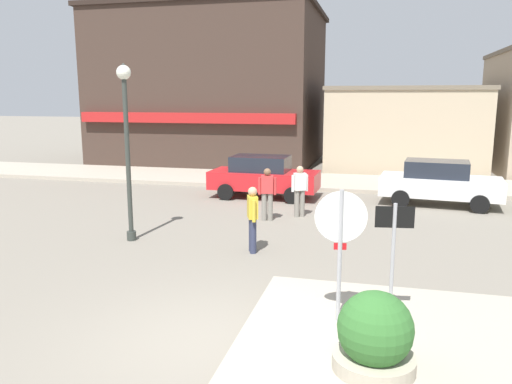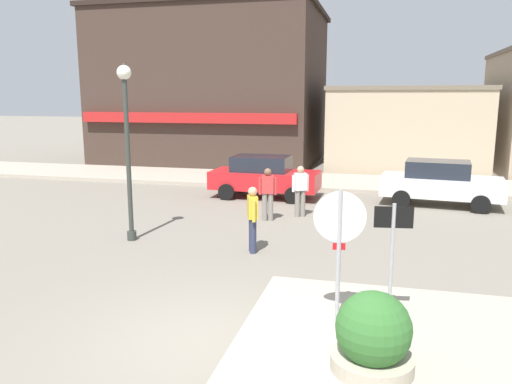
{
  "view_description": "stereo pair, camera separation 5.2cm",
  "coord_description": "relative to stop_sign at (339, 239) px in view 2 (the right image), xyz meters",
  "views": [
    {
      "loc": [
        2.46,
        -6.73,
        3.7
      ],
      "look_at": [
        -0.32,
        4.5,
        1.5
      ],
      "focal_mm": 35.0,
      "sensor_mm": 36.0,
      "label": 1
    },
    {
      "loc": [
        2.51,
        -6.72,
        3.7
      ],
      "look_at": [
        -0.32,
        4.5,
        1.5
      ],
      "focal_mm": 35.0,
      "sensor_mm": 36.0,
      "label": 2
    }
  ],
  "objects": [
    {
      "name": "pedestrian_kerb_side",
      "position": [
        -1.83,
        7.54,
        -0.65
      ],
      "size": [
        0.52,
        0.37,
        1.61
      ],
      "color": "gray",
      "rests_on": "ground"
    },
    {
      "name": "pedestrian_crossing_far",
      "position": [
        -2.35,
        3.63,
        -0.65
      ],
      "size": [
        0.34,
        0.54,
        1.61
      ],
      "color": "#2D334C",
      "rests_on": "ground"
    },
    {
      "name": "building_storefront_left_near",
      "position": [
        1.67,
        19.96,
        0.6
      ],
      "size": [
        7.72,
        7.25,
        4.23
      ],
      "color": "tan",
      "rests_on": "ground"
    },
    {
      "name": "parked_car_nearest",
      "position": [
        -3.63,
        10.28,
        -0.71
      ],
      "size": [
        4.04,
        1.96,
        1.56
      ],
      "color": "red",
      "rests_on": "ground"
    },
    {
      "name": "stop_sign",
      "position": [
        0.0,
        0.0,
        0.0
      ],
      "size": [
        0.81,
        0.14,
        2.3
      ],
      "color": "#9E9EA3",
      "rests_on": "ground"
    },
    {
      "name": "lamp_post",
      "position": [
        -5.7,
        3.86,
        1.44
      ],
      "size": [
        0.36,
        0.36,
        4.54
      ],
      "color": "#333833",
      "rests_on": "ground"
    },
    {
      "name": "building_corner_shop",
      "position": [
        -8.96,
        20.36,
        2.74
      ],
      "size": [
        12.19,
        9.41,
        8.51
      ],
      "color": "#3D2D26",
      "rests_on": "ground"
    },
    {
      "name": "pedestrian_crossing_near",
      "position": [
        -2.7,
        6.79,
        -0.65
      ],
      "size": [
        0.56,
        0.28,
        1.61
      ],
      "color": "gray",
      "rests_on": "ground"
    },
    {
      "name": "planter",
      "position": [
        0.59,
        -1.38,
        -0.96
      ],
      "size": [
        1.1,
        1.1,
        1.23
      ],
      "color": "#ADA38E",
      "rests_on": "ground"
    },
    {
      "name": "one_way_sign",
      "position": [
        0.81,
        0.13,
        -0.19
      ],
      "size": [
        0.6,
        0.1,
        2.1
      ],
      "color": "#9E9EA3",
      "rests_on": "ground"
    },
    {
      "name": "sidewalk_corner",
      "position": [
        1.77,
        -0.67,
        -1.44
      ],
      "size": [
        6.4,
        4.8,
        0.15
      ],
      "primitive_type": "cube",
      "color": "#A89E8C",
      "rests_on": "ground"
    },
    {
      "name": "ground_plane",
      "position": [
        -1.93,
        -0.92,
        -1.52
      ],
      "size": [
        160.0,
        160.0,
        0.0
      ],
      "primitive_type": "plane",
      "color": "gray"
    },
    {
      "name": "kerb_far",
      "position": [
        -1.93,
        13.91,
        -1.44
      ],
      "size": [
        80.0,
        4.0,
        0.15
      ],
      "primitive_type": "cube",
      "color": "#A89E8C",
      "rests_on": "ground"
    },
    {
      "name": "parked_car_second",
      "position": [
        2.6,
        10.39,
        -0.71
      ],
      "size": [
        4.17,
        2.22,
        1.56
      ],
      "color": "white",
      "rests_on": "ground"
    }
  ]
}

